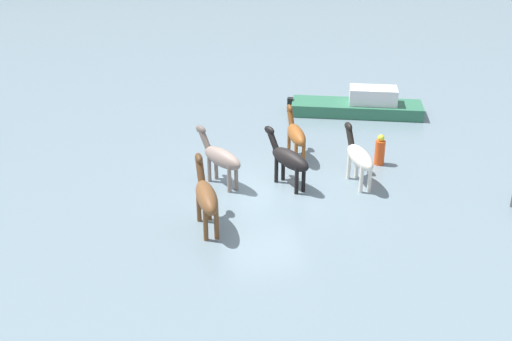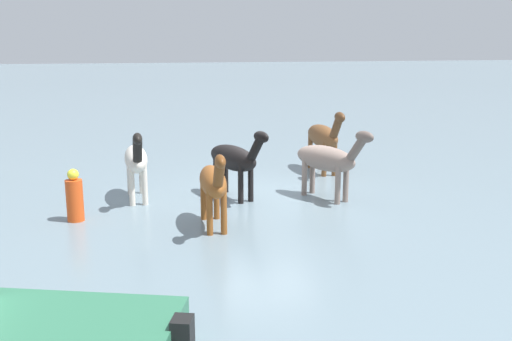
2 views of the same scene
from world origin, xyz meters
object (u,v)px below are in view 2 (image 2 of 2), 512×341
object	(u,v)px
horse_mid_herd	(213,183)
buoy_channel_marker	(75,198)
horse_lead	(324,137)
horse_rear_stallion	(328,159)
horse_chestnut_trailing	(136,160)
horse_pinto_flank	(235,159)

from	to	relation	value
horse_mid_herd	buoy_channel_marker	xyz separation A→B (m)	(2.82, -1.13, -0.45)
horse_lead	buoy_channel_marker	distance (m)	7.50
horse_rear_stallion	buoy_channel_marker	bearing A→B (deg)	-114.20
horse_rear_stallion	horse_mid_herd	size ratio (longest dim) A/B	0.99
horse_chestnut_trailing	buoy_channel_marker	size ratio (longest dim) A/B	2.04
horse_pinto_flank	horse_chestnut_trailing	bearing A→B (deg)	-122.30
horse_rear_stallion	horse_pinto_flank	xyz separation A→B (m)	(2.18, -0.57, -0.00)
horse_mid_herd	horse_lead	size ratio (longest dim) A/B	0.91
horse_chestnut_trailing	buoy_channel_marker	distance (m)	1.98
horse_pinto_flank	horse_mid_herd	bearing A→B (deg)	-45.24
horse_mid_herd	horse_lead	bearing A→B (deg)	139.39
horse_pinto_flank	horse_chestnut_trailing	distance (m)	2.36
horse_rear_stallion	horse_lead	world-z (taller)	horse_lead
horse_mid_herd	horse_pinto_flank	world-z (taller)	horse_pinto_flank
horse_mid_herd	buoy_channel_marker	world-z (taller)	horse_mid_herd
horse_rear_stallion	horse_chestnut_trailing	xyz separation A→B (m)	(4.51, -0.92, 0.01)
horse_rear_stallion	horse_chestnut_trailing	world-z (taller)	horse_chestnut_trailing
horse_rear_stallion	horse_lead	distance (m)	2.94
horse_rear_stallion	buoy_channel_marker	distance (m)	5.89
horse_mid_herd	horse_lead	distance (m)	5.88
horse_lead	horse_chestnut_trailing	bearing A→B (deg)	-72.81
horse_mid_herd	horse_pinto_flank	distance (m)	2.31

